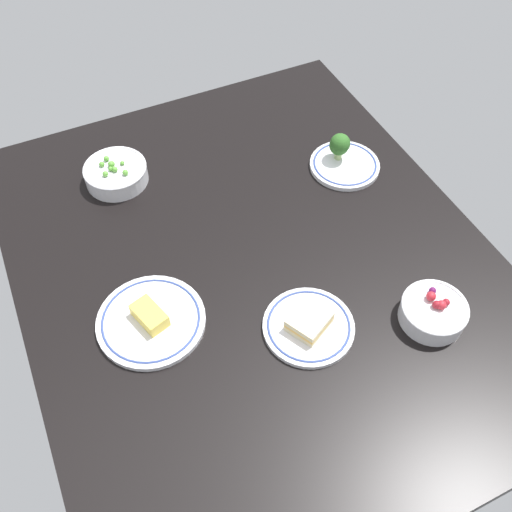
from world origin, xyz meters
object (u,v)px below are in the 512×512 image
(plate_sandwich, at_px, (309,325))
(plate_cheese, at_px, (151,320))
(bowl_berries, at_px, (433,312))
(bowl_peas, at_px, (116,173))
(plate_broccoli, at_px, (343,158))

(plate_sandwich, distance_m, plate_cheese, 0.32)
(bowl_berries, height_order, bowl_peas, bowl_berries)
(plate_sandwich, bearing_deg, bowl_berries, 70.13)
(plate_sandwich, relative_size, bowl_peas, 1.21)
(bowl_berries, relative_size, plate_cheese, 0.61)
(bowl_berries, bearing_deg, plate_sandwich, -109.87)
(plate_broccoli, height_order, bowl_peas, plate_broccoli)
(plate_broccoli, bearing_deg, bowl_peas, -109.46)
(plate_broccoli, bearing_deg, bowl_berries, -8.19)
(plate_sandwich, relative_size, plate_broccoli, 1.06)
(bowl_berries, distance_m, plate_broccoli, 0.49)
(bowl_berries, height_order, plate_cheese, bowl_berries)
(plate_broccoli, bearing_deg, plate_cheese, -67.80)
(bowl_berries, distance_m, bowl_peas, 0.82)
(plate_sandwich, distance_m, bowl_berries, 0.26)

